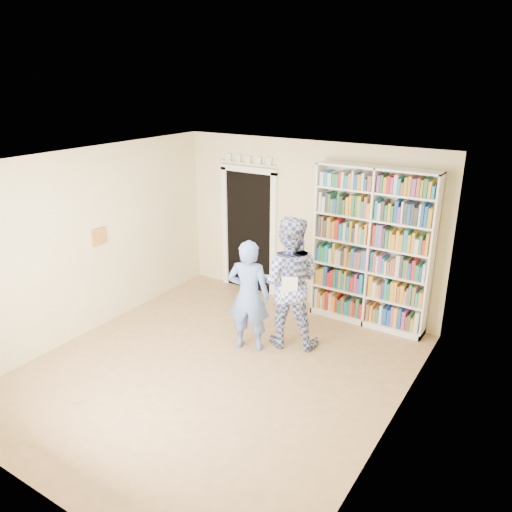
% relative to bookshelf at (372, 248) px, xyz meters
% --- Properties ---
extents(floor, '(5.00, 5.00, 0.00)m').
position_rel_bookshelf_xyz_m(floor, '(-1.16, -2.34, -1.23)').
color(floor, olive).
rests_on(floor, ground).
extents(ceiling, '(5.00, 5.00, 0.00)m').
position_rel_bookshelf_xyz_m(ceiling, '(-1.16, -2.34, 1.47)').
color(ceiling, white).
rests_on(ceiling, wall_back).
extents(wall_back, '(4.50, 0.00, 4.50)m').
position_rel_bookshelf_xyz_m(wall_back, '(-1.16, 0.16, 0.12)').
color(wall_back, beige).
rests_on(wall_back, floor).
extents(wall_left, '(0.00, 5.00, 5.00)m').
position_rel_bookshelf_xyz_m(wall_left, '(-3.41, -2.34, 0.12)').
color(wall_left, beige).
rests_on(wall_left, floor).
extents(wall_right, '(0.00, 5.00, 5.00)m').
position_rel_bookshelf_xyz_m(wall_right, '(1.09, -2.34, 0.12)').
color(wall_right, beige).
rests_on(wall_right, floor).
extents(bookshelf, '(1.77, 0.33, 2.43)m').
position_rel_bookshelf_xyz_m(bookshelf, '(0.00, 0.00, 0.00)').
color(bookshelf, white).
rests_on(bookshelf, floor).
extents(doorway, '(1.10, 0.08, 2.43)m').
position_rel_bookshelf_xyz_m(doorway, '(-2.26, 0.13, -0.05)').
color(doorway, black).
rests_on(doorway, floor).
extents(wall_art, '(0.03, 0.25, 0.25)m').
position_rel_bookshelf_xyz_m(wall_art, '(-3.39, -2.14, 0.17)').
color(wall_art, brown).
rests_on(wall_art, wall_left).
extents(man_blue, '(0.67, 0.54, 1.59)m').
position_rel_bookshelf_xyz_m(man_blue, '(-1.12, -1.61, -0.43)').
color(man_blue, '#6084D6').
rests_on(man_blue, floor).
extents(man_plaid, '(1.11, 0.99, 1.88)m').
position_rel_bookshelf_xyz_m(man_plaid, '(-0.73, -1.20, -0.29)').
color(man_plaid, '#314297').
rests_on(man_plaid, floor).
extents(paper_sheet, '(0.19, 0.11, 0.30)m').
position_rel_bookshelf_xyz_m(paper_sheet, '(-0.57, -1.47, -0.23)').
color(paper_sheet, white).
rests_on(paper_sheet, man_plaid).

